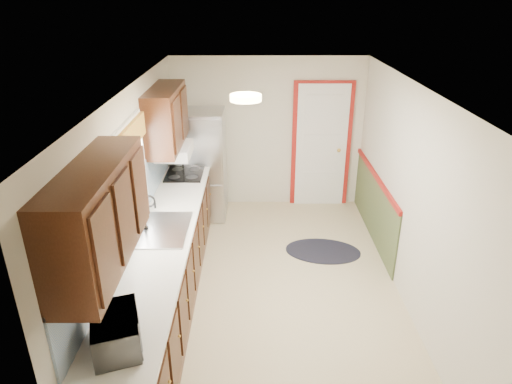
{
  "coord_description": "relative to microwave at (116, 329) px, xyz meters",
  "views": [
    {
      "loc": [
        -0.22,
        -4.5,
        3.29
      ],
      "look_at": [
        -0.2,
        0.32,
        1.15
      ],
      "focal_mm": 32.0,
      "sensor_mm": 36.0,
      "label": 1
    }
  ],
  "objects": [
    {
      "name": "room_shell",
      "position": [
        1.2,
        1.95,
        0.1
      ],
      "size": [
        3.2,
        5.2,
        2.52
      ],
      "color": "#C0B087",
      "rests_on": "ground"
    },
    {
      "name": "kitchen_run",
      "position": [
        -0.04,
        1.66,
        -0.29
      ],
      "size": [
        0.63,
        4.0,
        2.2
      ],
      "color": "#33180B",
      "rests_on": "ground"
    },
    {
      "name": "back_wall_trim",
      "position": [
        2.19,
        4.16,
        -0.21
      ],
      "size": [
        1.12,
        2.3,
        2.08
      ],
      "color": "maroon",
      "rests_on": "ground"
    },
    {
      "name": "ceiling_fixture",
      "position": [
        0.9,
        1.75,
        1.26
      ],
      "size": [
        0.3,
        0.3,
        0.06
      ],
      "primitive_type": "cylinder",
      "color": "#FFD88C",
      "rests_on": "room_shell"
    },
    {
      "name": "microwave",
      "position": [
        0.0,
        0.0,
        0.0
      ],
      "size": [
        0.41,
        0.54,
        0.33
      ],
      "primitive_type": "imported",
      "rotation": [
        0.0,
        0.0,
        1.9
      ],
      "color": "white",
      "rests_on": "kitchen_run"
    },
    {
      "name": "refrigerator",
      "position": [
        0.18,
        4.0,
        -0.26
      ],
      "size": [
        0.71,
        0.71,
        1.68
      ],
      "rotation": [
        0.0,
        0.0,
        -0.02
      ],
      "color": "#B7B7BC",
      "rests_on": "ground"
    },
    {
      "name": "rug",
      "position": [
        1.92,
        2.85,
        -1.1
      ],
      "size": [
        1.11,
        0.81,
        0.01
      ],
      "primitive_type": "ellipsoid",
      "rotation": [
        0.0,
        0.0,
        -0.15
      ],
      "color": "black",
      "rests_on": "ground"
    },
    {
      "name": "cooktop",
      "position": [
        0.01,
        3.35,
        -0.15
      ],
      "size": [
        0.5,
        0.61,
        0.02
      ],
      "primitive_type": "cube",
      "color": "black",
      "rests_on": "kitchen_run"
    }
  ]
}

